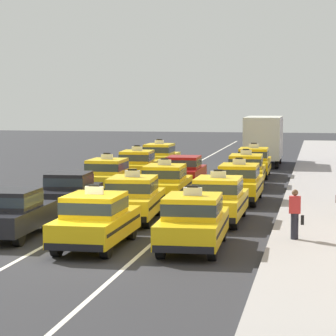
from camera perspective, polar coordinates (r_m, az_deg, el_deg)
ground_plane at (r=23.28m, az=-6.23°, el=-6.31°), size 160.00×160.00×0.00m
lane_stripe_left_center at (r=42.88m, az=-0.48°, el=-1.02°), size 0.14×80.00×0.01m
lane_stripe_center_right at (r=42.38m, az=3.77°, el=-1.10°), size 0.14×80.00×0.01m
sidewalk_curb at (r=37.10m, az=11.44°, el=-1.98°), size 4.00×90.00×0.15m
sedan_left_nearest at (r=26.55m, az=-11.08°, el=-3.10°), size 1.85×4.34×1.58m
sedan_left_second at (r=32.11m, az=-7.04°, el=-1.62°), size 1.98×4.38×1.58m
taxi_left_third at (r=37.78m, az=-4.33°, el=-0.54°), size 1.86×4.58×1.96m
taxi_left_fourth at (r=43.47m, az=-2.20°, el=0.22°), size 2.03×4.64×1.96m
taxi_left_fifth at (r=49.60m, az=-0.61°, el=0.83°), size 1.88×4.58×1.96m
taxi_center_nearest at (r=24.44m, az=-5.20°, el=-3.66°), size 1.84×4.57×1.96m
taxi_center_second at (r=29.48m, az=-2.51°, el=-2.13°), size 2.06×4.65×1.96m
taxi_center_third at (r=34.45m, az=-0.22°, el=-1.07°), size 1.93×4.60×1.96m
sedan_center_fourth at (r=40.55m, az=1.14°, el=-0.18°), size 1.79×4.31×1.58m
taxi_right_nearest at (r=24.05m, az=1.80°, el=-3.79°), size 1.95×4.61×1.96m
taxi_right_second at (r=29.27m, az=3.62°, el=-2.19°), size 1.84×4.57×1.96m
taxi_right_third at (r=34.90m, az=5.10°, el=-1.01°), size 1.83×4.56×1.96m
taxi_right_fourth at (r=40.69m, az=5.59°, el=-0.14°), size 1.94×4.61×1.96m
taxi_right_fifth at (r=45.94m, az=6.14°, el=0.46°), size 1.89×4.59×1.96m
box_truck_right_sixth at (r=53.48m, az=6.89°, el=2.08°), size 2.33×6.97×3.27m
pedestrian_mid_block at (r=25.29m, az=9.06°, el=-3.29°), size 0.47×0.24×1.57m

